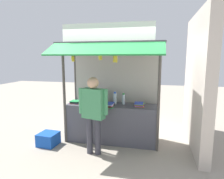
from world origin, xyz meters
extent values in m
plane|color=#9E9384|center=(0.00, 0.00, 0.00)|extent=(20.00, 20.00, 0.00)
cube|color=#4C4C56|center=(0.00, 0.00, 0.44)|extent=(2.06, 0.58, 0.87)
cylinder|color=#4C4742|center=(-1.03, -0.29, 1.11)|extent=(0.06, 0.06, 2.21)
cylinder|color=#4C4742|center=(1.03, -0.29, 1.11)|extent=(0.06, 0.06, 2.21)
cylinder|color=#4C4742|center=(-1.03, 0.36, 1.11)|extent=(0.06, 0.06, 2.21)
cylinder|color=#4C4742|center=(1.03, 0.36, 1.11)|extent=(0.06, 0.06, 2.21)
cube|color=#B7B2A8|center=(0.00, 0.36, 1.08)|extent=(2.02, 0.04, 2.16)
cube|color=#3F3F44|center=(0.00, -0.06, 2.23)|extent=(2.26, 0.85, 0.04)
cube|color=#1E7A38|center=(0.00, -0.74, 2.10)|extent=(2.22, 0.51, 0.26)
cube|color=white|center=(0.00, -0.44, 2.43)|extent=(1.86, 0.04, 0.35)
cylinder|color=#59544C|center=(0.00, -0.39, 2.13)|extent=(1.96, 0.02, 0.02)
cylinder|color=silver|center=(0.25, 0.10, 0.98)|extent=(0.07, 0.07, 0.23)
cylinder|color=#198C33|center=(0.25, 0.10, 1.11)|extent=(0.05, 0.05, 0.03)
cylinder|color=silver|center=(-0.21, 0.22, 0.99)|extent=(0.08, 0.08, 0.24)
cylinder|color=#198C33|center=(-0.21, 0.22, 1.13)|extent=(0.05, 0.05, 0.03)
cylinder|color=silver|center=(-0.65, 0.08, 1.01)|extent=(0.09, 0.09, 0.27)
cylinder|color=#198C33|center=(-0.65, 0.08, 1.16)|extent=(0.06, 0.06, 0.04)
cylinder|color=silver|center=(0.05, 0.07, 1.00)|extent=(0.08, 0.08, 0.25)
cylinder|color=blue|center=(0.05, 0.07, 1.14)|extent=(0.05, 0.05, 0.03)
cube|color=orange|center=(0.62, 0.02, 0.88)|extent=(0.22, 0.31, 0.01)
cube|color=white|center=(0.62, 0.01, 0.89)|extent=(0.22, 0.31, 0.01)
cube|color=purple|center=(0.62, 0.01, 0.90)|extent=(0.22, 0.30, 0.01)
cube|color=red|center=(0.62, 0.01, 0.91)|extent=(0.22, 0.31, 0.01)
cube|color=green|center=(0.63, 0.00, 0.92)|extent=(0.22, 0.30, 0.01)
cube|color=yellow|center=(0.62, 0.01, 0.93)|extent=(0.21, 0.30, 0.01)
cube|color=blue|center=(0.61, 0.00, 0.94)|extent=(0.21, 0.30, 0.01)
cube|color=orange|center=(-0.42, -0.14, 0.87)|extent=(0.23, 0.30, 0.01)
cube|color=black|center=(-0.43, -0.14, 0.88)|extent=(0.23, 0.30, 0.01)
cube|color=black|center=(-0.43, -0.15, 0.89)|extent=(0.24, 0.31, 0.01)
cube|color=black|center=(-0.41, -0.15, 0.90)|extent=(0.23, 0.30, 0.01)
cube|color=purple|center=(-0.42, -0.14, 0.91)|extent=(0.24, 0.30, 0.01)
cube|color=green|center=(-0.03, -0.22, 0.88)|extent=(0.25, 0.32, 0.01)
cube|color=green|center=(-0.02, -0.22, 0.89)|extent=(0.24, 0.31, 0.01)
cube|color=red|center=(-0.03, -0.24, 0.89)|extent=(0.24, 0.30, 0.01)
cube|color=black|center=(-0.02, -0.24, 0.90)|extent=(0.22, 0.29, 0.01)
cube|color=orange|center=(-0.02, -0.22, 0.91)|extent=(0.25, 0.31, 0.01)
cube|color=purple|center=(-0.02, -0.22, 0.92)|extent=(0.22, 0.30, 0.01)
cube|color=black|center=(-0.03, -0.23, 0.93)|extent=(0.25, 0.32, 0.01)
cube|color=white|center=(-0.02, -0.24, 0.94)|extent=(0.24, 0.31, 0.01)
cube|color=blue|center=(-0.03, -0.22, 0.95)|extent=(0.23, 0.30, 0.01)
cube|color=red|center=(-0.87, -0.05, 0.88)|extent=(0.23, 0.24, 0.01)
cube|color=blue|center=(-0.87, -0.04, 0.89)|extent=(0.24, 0.25, 0.01)
cube|color=green|center=(-0.87, -0.04, 0.90)|extent=(0.24, 0.25, 0.01)
cube|color=black|center=(-0.87, -0.05, 0.91)|extent=(0.22, 0.24, 0.01)
cube|color=black|center=(-0.86, -0.04, 0.92)|extent=(0.22, 0.23, 0.01)
cube|color=green|center=(-0.88, -0.05, 0.93)|extent=(0.22, 0.24, 0.01)
cylinder|color=#332D23|center=(-0.75, -0.39, 2.06)|extent=(0.01, 0.01, 0.12)
cylinder|color=olive|center=(-0.75, -0.39, 1.98)|extent=(0.04, 0.04, 0.04)
ellipsoid|color=yellow|center=(-0.73, -0.39, 1.91)|extent=(0.03, 0.06, 0.13)
ellipsoid|color=yellow|center=(-0.75, -0.37, 1.91)|extent=(0.06, 0.04, 0.13)
ellipsoid|color=yellow|center=(-0.76, -0.38, 1.91)|extent=(0.04, 0.05, 0.13)
ellipsoid|color=yellow|center=(-0.77, -0.40, 1.91)|extent=(0.06, 0.06, 0.13)
ellipsoid|color=yellow|center=(-0.75, -0.41, 1.91)|extent=(0.07, 0.04, 0.13)
cylinder|color=#332D23|center=(0.16, -0.39, 2.07)|extent=(0.01, 0.01, 0.10)
cylinder|color=olive|center=(0.16, -0.39, 2.00)|extent=(0.04, 0.04, 0.04)
ellipsoid|color=yellow|center=(0.18, -0.39, 1.91)|extent=(0.04, 0.09, 0.17)
ellipsoid|color=yellow|center=(0.16, -0.36, 1.91)|extent=(0.09, 0.05, 0.17)
ellipsoid|color=yellow|center=(0.13, -0.37, 1.91)|extent=(0.08, 0.08, 0.17)
ellipsoid|color=yellow|center=(0.14, -0.41, 1.91)|extent=(0.07, 0.07, 0.17)
ellipsoid|color=yellow|center=(0.16, -0.41, 1.91)|extent=(0.08, 0.05, 0.17)
cylinder|color=#332D23|center=(-0.16, -0.39, 2.08)|extent=(0.01, 0.01, 0.08)
cylinder|color=olive|center=(-0.16, -0.39, 2.01)|extent=(0.04, 0.04, 0.04)
ellipsoid|color=yellow|center=(-0.13, -0.39, 1.94)|extent=(0.04, 0.08, 0.13)
ellipsoid|color=yellow|center=(-0.14, -0.38, 1.94)|extent=(0.06, 0.06, 0.14)
ellipsoid|color=yellow|center=(-0.15, -0.37, 1.94)|extent=(0.07, 0.04, 0.13)
ellipsoid|color=yellow|center=(-0.16, -0.37, 1.94)|extent=(0.07, 0.05, 0.14)
ellipsoid|color=yellow|center=(-0.17, -0.39, 1.94)|extent=(0.04, 0.06, 0.13)
ellipsoid|color=yellow|center=(-0.17, -0.40, 1.94)|extent=(0.06, 0.07, 0.14)
ellipsoid|color=yellow|center=(-0.17, -0.41, 1.94)|extent=(0.07, 0.06, 0.14)
ellipsoid|color=yellow|center=(-0.15, -0.41, 1.94)|extent=(0.08, 0.04, 0.13)
ellipsoid|color=yellow|center=(-0.14, -0.40, 1.94)|extent=(0.07, 0.06, 0.14)
cylinder|color=#383842|center=(-0.30, -0.70, 0.37)|extent=(0.12, 0.12, 0.75)
cylinder|color=#383842|center=(-0.13, -0.70, 0.37)|extent=(0.12, 0.12, 0.75)
cube|color=#3F8C59|center=(-0.22, -0.70, 1.04)|extent=(0.48, 0.29, 0.59)
cylinder|color=#3F8C59|center=(-0.47, -0.70, 1.09)|extent=(0.10, 0.10, 0.50)
cylinder|color=#3F8C59|center=(0.03, -0.70, 1.09)|extent=(0.10, 0.10, 0.50)
sphere|color=tan|center=(-0.22, -0.70, 1.45)|extent=(0.22, 0.22, 0.22)
cube|color=#194CB2|center=(-1.34, -0.54, 0.14)|extent=(0.42, 0.42, 0.28)
cube|color=beige|center=(1.84, 0.30, 1.43)|extent=(0.20, 2.40, 2.86)
camera|label=1|loc=(0.99, -4.33, 1.94)|focal=31.98mm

